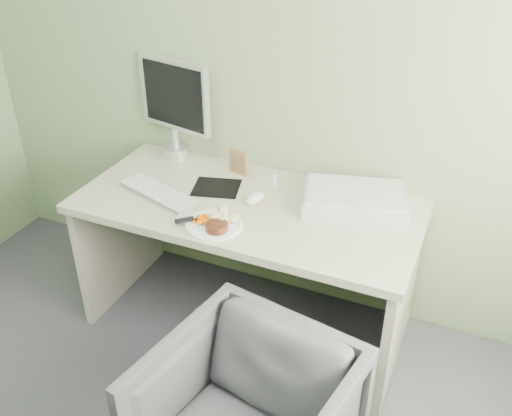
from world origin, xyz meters
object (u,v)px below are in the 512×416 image
at_px(desk, 247,236).
at_px(monitor, 174,103).
at_px(scanner, 355,200).
at_px(plate, 214,225).

xyz_separation_m(desk, monitor, (-0.55, 0.31, 0.48)).
xyz_separation_m(desk, scanner, (0.47, 0.17, 0.22)).
bearing_deg(desk, scanner, 19.75).
relative_size(desk, scanner, 3.45).
relative_size(scanner, monitor, 0.88).
xyz_separation_m(desk, plate, (-0.05, -0.24, 0.19)).
height_order(plate, scanner, scanner).
relative_size(desk, monitor, 3.03).
bearing_deg(plate, scanner, 38.22).
height_order(desk, scanner, scanner).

